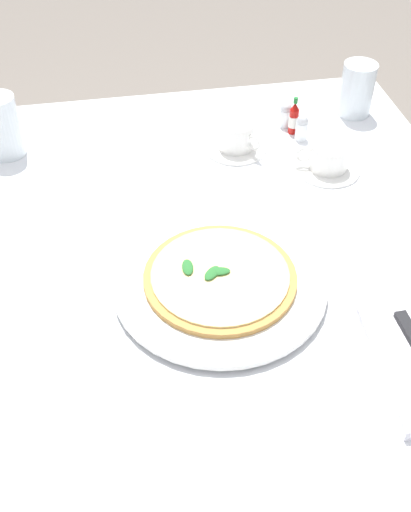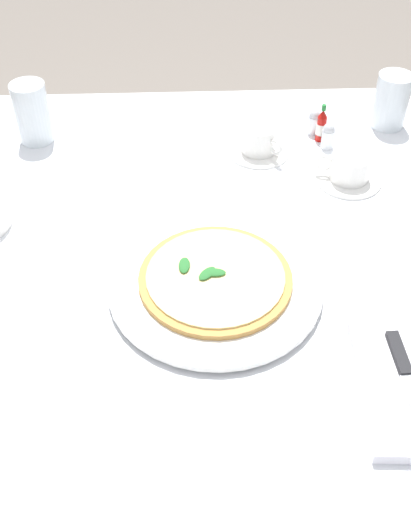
# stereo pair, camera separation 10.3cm
# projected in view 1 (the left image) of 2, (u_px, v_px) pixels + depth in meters

# --- Properties ---
(ground_plane) EXTENTS (8.00, 8.00, 0.00)m
(ground_plane) POSITION_uv_depth(u_px,v_px,m) (197.00, 461.00, 1.60)
(ground_plane) COLOR slate
(dining_table) EXTENTS (1.08, 1.08, 0.76)m
(dining_table) POSITION_uv_depth(u_px,v_px,m) (193.00, 297.00, 1.18)
(dining_table) COLOR white
(dining_table) RESTS_ON ground_plane
(pizza_plate) EXTENTS (0.34, 0.34, 0.02)m
(pizza_plate) POSITION_uv_depth(u_px,v_px,m) (220.00, 283.00, 1.00)
(pizza_plate) COLOR white
(pizza_plate) RESTS_ON dining_table
(pizza) EXTENTS (0.25, 0.25, 0.02)m
(pizza) POSITION_uv_depth(u_px,v_px,m) (220.00, 277.00, 0.99)
(pizza) COLOR #C68E47
(pizza) RESTS_ON pizza_plate
(coffee_cup_far_right) EXTENTS (0.13, 0.13, 0.06)m
(coffee_cup_far_right) POSITION_uv_depth(u_px,v_px,m) (236.00, 137.00, 1.28)
(coffee_cup_far_right) COLOR white
(coffee_cup_far_right) RESTS_ON dining_table
(coffee_cup_back_corner) EXTENTS (0.13, 0.13, 0.06)m
(coffee_cup_back_corner) POSITION_uv_depth(u_px,v_px,m) (328.00, 159.00, 1.23)
(coffee_cup_back_corner) COLOR white
(coffee_cup_back_corner) RESTS_ON dining_table
(water_glass_near_left) EXTENTS (0.07, 0.07, 0.12)m
(water_glass_near_left) POSITION_uv_depth(u_px,v_px,m) (356.00, 92.00, 1.37)
(water_glass_near_left) COLOR white
(water_glass_near_left) RESTS_ON dining_table
(water_glass_near_right) EXTENTS (0.07, 0.07, 0.13)m
(water_glass_near_right) POSITION_uv_depth(u_px,v_px,m) (3.00, 128.00, 1.25)
(water_glass_near_right) COLOR white
(water_glass_near_right) RESTS_ON dining_table
(hot_sauce_bottle) EXTENTS (0.02, 0.02, 0.08)m
(hot_sauce_bottle) POSITION_uv_depth(u_px,v_px,m) (294.00, 118.00, 1.33)
(hot_sauce_bottle) COLOR #B7140F
(hot_sauce_bottle) RESTS_ON dining_table
(salt_shaker) EXTENTS (0.03, 0.03, 0.06)m
(salt_shaker) POSITION_uv_depth(u_px,v_px,m) (302.00, 129.00, 1.31)
(salt_shaker) COLOR white
(salt_shaker) RESTS_ON dining_table
(pepper_shaker) EXTENTS (0.03, 0.03, 0.06)m
(pepper_shaker) POSITION_uv_depth(u_px,v_px,m) (285.00, 116.00, 1.35)
(pepper_shaker) COLOR white
(pepper_shaker) RESTS_ON dining_table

